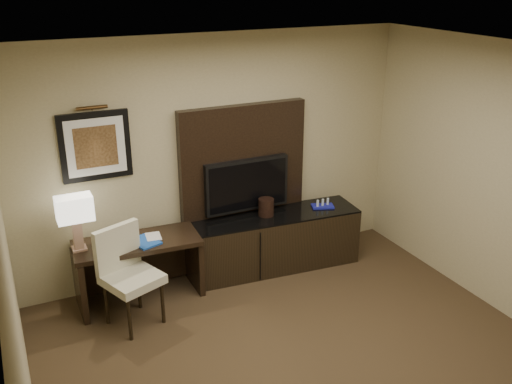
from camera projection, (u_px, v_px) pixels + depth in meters
ceiling at (352, 68)px, 3.75m from camera, size 4.50×5.00×0.01m
wall_back at (216, 157)px, 6.35m from camera, size 4.50×0.01×2.70m
wall_left at (19, 327)px, 3.35m from camera, size 0.01×5.00×2.70m
desk at (139, 270)px, 6.01m from camera, size 1.32×0.63×0.69m
credenza at (275, 240)px, 6.68m from camera, size 1.98×0.70×0.67m
tv_wall_panel at (243, 161)px, 6.45m from camera, size 1.50×0.12×1.30m
tv at (247, 185)px, 6.46m from camera, size 1.00×0.08×0.60m
artwork at (95, 146)px, 5.70m from camera, size 0.70×0.04×0.70m
picture_light at (92, 108)px, 5.52m from camera, size 0.04×0.04×0.30m
desk_chair at (132, 278)px, 5.52m from camera, size 0.66×0.70×1.02m
table_lamp at (76, 223)px, 5.60m from camera, size 0.40×0.29×0.58m
desk_phone at (119, 241)px, 5.76m from camera, size 0.26×0.24×0.11m
blue_folder at (145, 242)px, 5.84m from camera, size 0.31×0.36×0.02m
book at (145, 230)px, 5.88m from camera, size 0.16×0.04×0.21m
ice_bucket at (266, 207)px, 6.50m from camera, size 0.21×0.21×0.20m
minibar_tray at (323, 203)px, 6.74m from camera, size 0.29×0.23×0.09m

